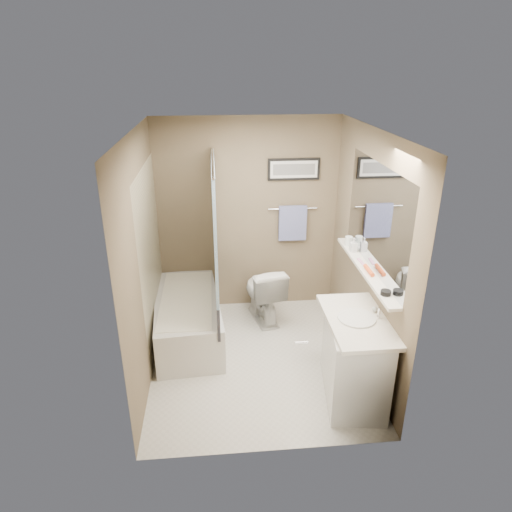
{
  "coord_description": "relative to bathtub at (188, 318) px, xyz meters",
  "views": [
    {
      "loc": [
        -0.39,
        -4.05,
        2.96
      ],
      "look_at": [
        0.0,
        0.15,
        1.15
      ],
      "focal_mm": 32.0,
      "sensor_mm": 36.0,
      "label": 1
    }
  ],
  "objects": [
    {
      "name": "art_image",
      "position": [
        1.3,
        0.71,
        1.53
      ],
      "size": [
        0.5,
        0.0,
        0.13
      ],
      "primitive_type": "cube",
      "color": "#595959",
      "rests_on": "art_mat"
    },
    {
      "name": "countertop",
      "position": [
        1.59,
        -1.14,
        0.57
      ],
      "size": [
        0.54,
        0.96,
        0.04
      ],
      "primitive_type": "cube",
      "color": "silver",
      "rests_on": "vanity"
    },
    {
      "name": "wall_back",
      "position": [
        0.75,
        0.72,
        0.95
      ],
      "size": [
        2.2,
        0.04,
        2.4
      ],
      "primitive_type": "cube",
      "color": "brown",
      "rests_on": "ground"
    },
    {
      "name": "bathtub",
      "position": [
        0.0,
        0.0,
        0.0
      ],
      "size": [
        0.82,
        1.55,
        0.5
      ],
      "primitive_type": "cube",
      "rotation": [
        0.0,
        0.0,
        0.08
      ],
      "color": "silver",
      "rests_on": "ground"
    },
    {
      "name": "door",
      "position": [
        1.3,
        -1.75,
        0.75
      ],
      "size": [
        0.8,
        0.02,
        2.0
      ],
      "primitive_type": "cube",
      "color": "silver",
      "rests_on": "wall_front"
    },
    {
      "name": "tub_rim",
      "position": [
        -0.0,
        0.0,
        0.25
      ],
      "size": [
        0.56,
        1.36,
        0.02
      ],
      "primitive_type": "cube",
      "color": "white",
      "rests_on": "bathtub"
    },
    {
      "name": "faucet_spout",
      "position": [
        1.78,
        -1.14,
        0.64
      ],
      "size": [
        0.02,
        0.02,
        0.1
      ],
      "primitive_type": "cylinder",
      "color": "white",
      "rests_on": "countertop"
    },
    {
      "name": "glass_jar",
      "position": [
        1.79,
        -0.07,
        0.92
      ],
      "size": [
        0.08,
        0.08,
        0.1
      ],
      "primitive_type": "cylinder",
      "color": "white",
      "rests_on": "shelf"
    },
    {
      "name": "towel_bar",
      "position": [
        1.3,
        0.71,
        1.05
      ],
      "size": [
        0.6,
        0.02,
        0.02
      ],
      "primitive_type": "cylinder",
      "rotation": [
        0.0,
        1.57,
        0.0
      ],
      "color": "silver",
      "rests_on": "wall_back"
    },
    {
      "name": "door_handle",
      "position": [
        0.97,
        -1.7,
        0.75
      ],
      "size": [
        0.1,
        0.02,
        0.02
      ],
      "primitive_type": "cylinder",
      "rotation": [
        0.0,
        1.57,
        0.0
      ],
      "color": "silver",
      "rests_on": "door"
    },
    {
      "name": "candle_bowl_near",
      "position": [
        1.79,
        -1.22,
        0.89
      ],
      "size": [
        0.09,
        0.09,
        0.04
      ],
      "primitive_type": "cylinder",
      "color": "black",
      "rests_on": "shelf"
    },
    {
      "name": "art_frame",
      "position": [
        1.3,
        0.73,
        1.53
      ],
      "size": [
        0.62,
        0.02,
        0.26
      ],
      "primitive_type": "cube",
      "color": "black",
      "rests_on": "wall_back"
    },
    {
      "name": "tile_surround",
      "position": [
        -0.34,
        -0.01,
        0.75
      ],
      "size": [
        0.02,
        1.55,
        2.0
      ],
      "primitive_type": "cube",
      "color": "#B9AE8C",
      "rests_on": "wall_left"
    },
    {
      "name": "hair_brush_front",
      "position": [
        1.79,
        -0.76,
        0.89
      ],
      "size": [
        0.04,
        0.22,
        0.04
      ],
      "primitive_type": "cylinder",
      "rotation": [
        1.57,
        0.0,
        0.01
      ],
      "color": "#E0501F",
      "rests_on": "shelf"
    },
    {
      "name": "sink_basin",
      "position": [
        1.58,
        -1.14,
        0.6
      ],
      "size": [
        0.34,
        0.34,
        0.01
      ],
      "primitive_type": "cylinder",
      "color": "silver",
      "rests_on": "countertop"
    },
    {
      "name": "art_mat",
      "position": [
        1.3,
        0.71,
        1.53
      ],
      "size": [
        0.56,
        0.0,
        0.2
      ],
      "primitive_type": "cube",
      "color": "white",
      "rests_on": "art_frame"
    },
    {
      "name": "pink_comb",
      "position": [
        1.79,
        -0.52,
        0.87
      ],
      "size": [
        0.04,
        0.16,
        0.01
      ],
      "primitive_type": "cube",
      "rotation": [
        0.0,
        0.0,
        0.07
      ],
      "color": "pink",
      "rests_on": "shelf"
    },
    {
      "name": "curtain_rod",
      "position": [
        0.35,
        -0.01,
        1.8
      ],
      "size": [
        0.02,
        1.55,
        0.02
      ],
      "primitive_type": "cylinder",
      "rotation": [
        1.57,
        0.0,
        0.0
      ],
      "color": "silver",
      "rests_on": "wall_left"
    },
    {
      "name": "shelf",
      "position": [
        1.79,
        -0.66,
        0.85
      ],
      "size": [
        0.12,
        1.6,
        0.03
      ],
      "primitive_type": "cube",
      "color": "silver",
      "rests_on": "wall_right"
    },
    {
      "name": "wall_right",
      "position": [
        1.83,
        -0.51,
        0.95
      ],
      "size": [
        0.04,
        2.5,
        2.4
      ],
      "primitive_type": "cube",
      "color": "brown",
      "rests_on": "ground"
    },
    {
      "name": "faucet_knob",
      "position": [
        1.78,
        -1.04,
        0.62
      ],
      "size": [
        0.05,
        0.05,
        0.05
      ],
      "primitive_type": "sphere",
      "color": "silver",
      "rests_on": "countertop"
    },
    {
      "name": "wall_left",
      "position": [
        -0.33,
        -0.51,
        0.95
      ],
      "size": [
        0.04,
        2.5,
        2.4
      ],
      "primitive_type": "cube",
      "color": "brown",
      "rests_on": "ground"
    },
    {
      "name": "curtain_lower",
      "position": [
        0.35,
        -0.01,
        0.33
      ],
      "size": [
        0.03,
        1.45,
        0.36
      ],
      "primitive_type": "cube",
      "color": "#273B4A",
      "rests_on": "curtain_rod"
    },
    {
      "name": "mirror",
      "position": [
        1.84,
        -0.66,
        1.37
      ],
      "size": [
        0.02,
        1.6,
        1.0
      ],
      "primitive_type": "cube",
      "color": "silver",
      "rests_on": "wall_right"
    },
    {
      "name": "vanity",
      "position": [
        1.6,
        -1.14,
        0.15
      ],
      "size": [
        0.61,
        0.96,
        0.8
      ],
      "primitive_type": "cube",
      "rotation": [
        0.0,
        0.0,
        -0.13
      ],
      "color": "silver",
      "rests_on": "ground"
    },
    {
      "name": "toilet",
      "position": [
        0.9,
        0.34,
        0.11
      ],
      "size": [
        0.55,
        0.78,
        0.72
      ],
      "primitive_type": "imported",
      "rotation": [
        0.0,
        0.0,
        3.36
      ],
      "color": "silver",
      "rests_on": "ground"
    },
    {
      "name": "ceiling",
      "position": [
        0.75,
        -0.51,
        2.13
      ],
      "size": [
        2.2,
        2.5,
        0.04
      ],
      "primitive_type": "cube",
      "color": "silver",
      "rests_on": "wall_back"
    },
    {
      "name": "soap_bottle",
      "position": [
        1.79,
        -0.25,
        0.94
      ],
      "size": [
        0.07,
        0.07,
        0.15
      ],
      "primitive_type": "imported",
      "rotation": [
        0.0,
        0.0,
        0.1
      ],
      "color": "#999999",
      "rests_on": "shelf"
    },
    {
      "name": "wall_front",
      "position": [
        0.75,
        -1.74,
        0.95
      ],
      "size": [
        2.2,
        0.04,
        2.4
      ],
      "primitive_type": "cube",
      "color": "brown",
      "rests_on": "ground"
    },
    {
      "name": "curtain_upper",
      "position": [
        0.35,
        -0.01,
        1.15
      ],
      "size": [
        0.03,
        1.45,
        1.28
      ],
      "primitive_type": "cube",
      "color": "white",
      "rests_on": "curtain_rod"
    },
    {
      "name": "towel",
      "position": [
        1.3,
        0.69,
        0.87
      ],
      "size": [
        0.34,
        0.05,
        0.44
      ],
      "primitive_type": "cube",
      "color": "#9BA5E1",
      "rests_on": "towel_bar"
    },
    {
      "name": "ground",
      "position": [
        0.75,
        -0.51,
        -0.25
      ],
      "size": [
        2.5,
        2.5,
        0.0
      ],
      "primitive_type": "plane",
      "color": "beige",
      "rests_on": "ground"
    }
  ]
}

